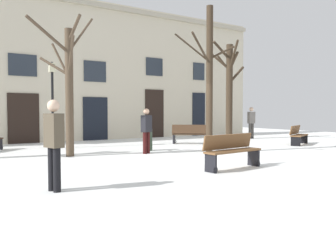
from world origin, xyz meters
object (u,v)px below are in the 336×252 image
Objects in this scene: tree_left_of_center at (229,87)px; person_crossing_plaza at (251,121)px; person_near_bench at (146,129)px; streetlamp at (52,95)px; bench_by_litter_bin at (298,135)px; tree_near_facade at (209,77)px; bench_near_center_tree at (232,150)px; bench_back_to_back_left at (191,134)px; person_strolling at (54,140)px; litter_bin at (148,140)px; tree_foreground at (68,85)px.

person_crossing_plaza is (1.42, -0.25, -1.84)m from tree_left_of_center.
person_near_bench is 0.92× the size of person_crossing_plaza.
person_near_bench is (2.36, -3.59, -1.28)m from streetlamp.
bench_by_litter_bin is 0.97× the size of person_crossing_plaza.
bench_near_center_tree is at bearing -119.02° from tree_near_facade.
bench_back_to_back_left is at bearing 64.68° from tree_near_facade.
bench_back_to_back_left is at bearing -67.54° from person_strolling.
person_near_bench is (-0.33, 4.04, 0.40)m from bench_near_center_tree.
tree_near_facade is at bearing -51.22° from person_near_bench.
bench_near_center_tree is 4.63m from person_strolling.
litter_bin is 0.52× the size of bench_back_to_back_left.
person_strolling is (-7.77, -6.29, 0.50)m from bench_back_to_back_left.
litter_bin is (2.86, -2.79, -1.75)m from streetlamp.
tree_left_of_center is 7.10m from litter_bin.
tree_left_of_center is 13.36m from person_strolling.
tree_left_of_center is 1.10× the size of tree_foreground.
litter_bin is 0.49× the size of bench_by_litter_bin.
person_strolling is at bearing -109.34° from tree_foreground.
tree_left_of_center reaches higher than person_near_bench.
person_strolling reaches higher than bench_back_to_back_left.
streetlamp is 4.27× the size of litter_bin.
tree_near_facade is 3.04× the size of person_strolling.
person_near_bench is 5.97m from person_strolling.
tree_near_facade reaches higher than bench_near_center_tree.
tree_foreground is 2.70× the size of person_strolling.
tree_near_facade is at bearing -46.97° from streetlamp.
litter_bin is 0.44× the size of bench_near_center_tree.
tree_left_of_center is at bearing -73.12° from person_strolling.
person_near_bench is at bearing -62.25° from person_strolling.
person_near_bench is (-1.99, 1.07, -1.85)m from tree_near_facade.
person_strolling is at bearing -103.82° from streetlamp.
bench_back_to_back_left is 0.99× the size of person_near_bench.
person_strolling is (-1.71, -4.87, -1.43)m from tree_foreground.
tree_left_of_center is at bearing 20.21° from litter_bin.
tree_foreground is at bearing -178.04° from litter_bin.
tree_near_facade reaches higher than litter_bin.
tree_near_facade reaches higher than bench_back_to_back_left.
streetlamp is at bearing -30.36° from person_strolling.
bench_by_litter_bin is at bearing 18.34° from bench_near_center_tree.
litter_bin is 7.10m from bench_by_litter_bin.
person_crossing_plaza is (4.70, 0.75, 0.51)m from bench_back_to_back_left.
tree_left_of_center is 1.46× the size of streetlamp.
streetlamp is (-4.35, 4.66, -0.57)m from tree_near_facade.
person_crossing_plaza is (12.46, 7.04, 0.01)m from person_strolling.
bench_back_to_back_left reaches higher than bench_by_litter_bin.
tree_left_of_center is at bearing -120.94° from bench_back_to_back_left.
streetlamp reaches higher than person_strolling.
person_strolling is (-11.04, -7.29, -1.85)m from tree_left_of_center.
person_crossing_plaza reaches higher than bench_by_litter_bin.
litter_bin is 0.51× the size of person_near_bench.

